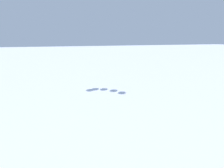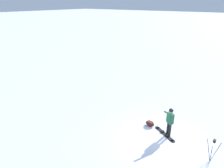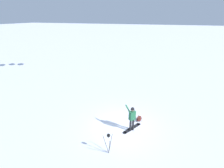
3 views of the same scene
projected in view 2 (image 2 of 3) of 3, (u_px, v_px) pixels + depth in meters
The scene contains 5 objects.
ground_plane at pixel (160, 140), 11.38m from camera, with size 300.00×300.00×0.00m, color white.
snowboarder at pixel (170, 119), 11.36m from camera, with size 0.48×0.79×1.82m.
snowboard at pixel (165, 134), 11.87m from camera, with size 1.54×0.96×0.10m.
gear_bag_large at pixel (150, 123), 12.64m from camera, with size 0.62×0.43×0.31m.
camera_tripod at pixel (213, 146), 9.52m from camera, with size 0.64×0.56×1.30m.
Camera 2 is at (-3.40, 9.07, 7.30)m, focal length 32.22 mm.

